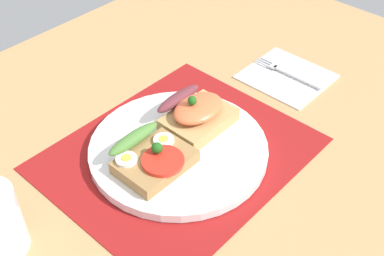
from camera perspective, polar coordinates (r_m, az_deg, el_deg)
ground_plane at (r=76.55cm, az=-1.52°, el=-3.82°), size 120.00×90.00×3.20cm
placemat at (r=75.32cm, az=-1.54°, el=-2.87°), size 37.07×31.07×0.30cm
plate at (r=74.73cm, az=-1.55°, el=-2.40°), size 26.64×26.64×1.42cm
sandwich_egg_tomato at (r=70.50cm, az=-4.58°, el=-3.35°), size 10.38×9.87×4.12cm
sandwich_salmon at (r=76.56cm, az=0.48°, el=1.67°), size 10.67×9.12×5.72cm
napkin at (r=92.20cm, az=10.70°, el=5.84°), size 13.32×14.14×0.60cm
fork at (r=92.35cm, az=10.72°, el=6.25°), size 1.62×13.55×0.32cm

